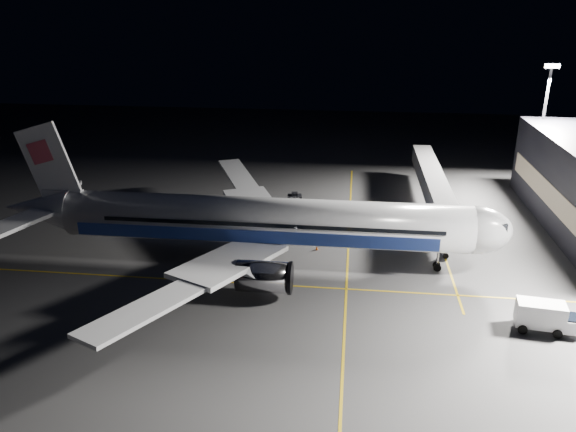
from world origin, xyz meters
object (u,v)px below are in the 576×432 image
Objects in this scene: baggage_tug at (295,198)px; safety_cone_c at (248,244)px; safety_cone_a at (215,237)px; floodlight_mast_north at (543,117)px; service_truck at (546,316)px; safety_cone_b at (317,248)px; airliner at (256,221)px; jet_bridge at (434,186)px.

safety_cone_c is (-4.10, -17.56, -0.45)m from baggage_tug.
safety_cone_a is at bearing 159.67° from safety_cone_c.
floodlight_mast_north is 52.60m from safety_cone_c.
service_truck reaches higher than safety_cone_b.
airliner is at bearing -150.52° from safety_cone_b.
safety_cone_c is at bearing -20.33° from safety_cone_a.
safety_cone_b is at bearing 0.00° from safety_cone_c.
jet_bridge is 21.41m from baggage_tug.
airliner is 10.07m from safety_cone_a.
baggage_tug is (-20.76, 3.51, -3.84)m from jet_bridge.
safety_cone_b is at bearing -82.78° from baggage_tug.
floodlight_mast_north is 45.67m from safety_cone_b.
safety_cone_c is (4.86, -1.80, -0.03)m from safety_cone_a.
floodlight_mast_north is 55.75m from safety_cone_a.
jet_bridge reaches higher than baggage_tug.
service_truck is 10.32× the size of safety_cone_c.
safety_cone_c is at bearing 114.07° from airliner.
floodlight_mast_north is at bearing 83.47° from service_truck.
baggage_tug is 18.14m from safety_cone_a.
jet_bridge is 14.21× the size of baggage_tug.
service_truck is at bearing -76.64° from jet_bridge.
floodlight_mast_north is (18.00, 13.93, 7.79)m from jet_bridge.
jet_bridge is 59.44× the size of safety_cone_c.
safety_cone_b is at bearing -7.48° from safety_cone_a.
airliner is at bearing -41.11° from safety_cone_a.
safety_cone_a is 13.84m from safety_cone_b.
safety_cone_c is (-8.86, 0.00, 0.02)m from safety_cone_b.
floodlight_mast_north is 32.66× the size of safety_cone_a.
airliner is at bearing -141.96° from jet_bridge.
service_truck is 2.47× the size of baggage_tug.
jet_bridge is at bearing 41.30° from safety_cone_b.
jet_bridge is at bearing 38.04° from airliner.
airliner is 106.24× the size of safety_cone_c.
safety_cone_a is (-29.72, -12.25, -4.27)m from jet_bridge.
safety_cone_a is at bearing -157.60° from jet_bridge.
floodlight_mast_north reaches higher than safety_cone_b.
airliner is at bearing -142.09° from floodlight_mast_north.
airliner is 25.40× the size of baggage_tug.
safety_cone_c is at bearing -111.10° from baggage_tug.
service_truck is at bearing -103.86° from floodlight_mast_north.
service_truck is 28.17m from safety_cone_b.
airliner is 52.56m from floodlight_mast_north.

